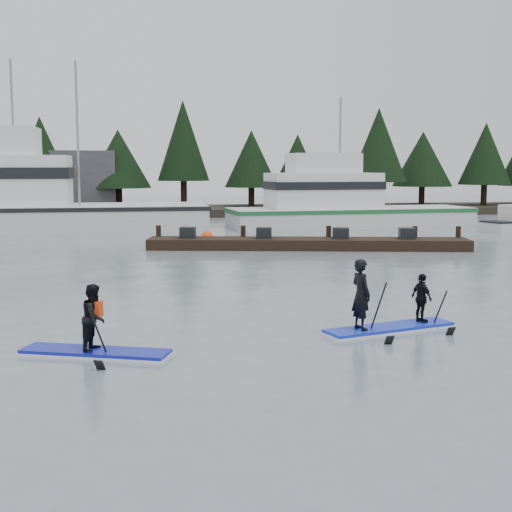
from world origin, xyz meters
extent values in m
plane|color=slate|center=(0.00, 0.00, 0.00)|extent=(160.00, 160.00, 0.00)
cube|color=#2D281E|center=(0.00, 42.00, 0.30)|extent=(70.00, 8.00, 0.60)
cube|color=silver|center=(-9.44, 29.25, 0.14)|extent=(20.31, 5.77, 2.70)
cylinder|color=gray|center=(-10.45, 29.24, 5.71)|extent=(0.14, 0.14, 8.44)
cube|color=silver|center=(9.86, 28.68, 0.11)|extent=(15.55, 5.57, 2.18)
cube|color=white|center=(8.03, 28.53, 2.29)|extent=(7.09, 3.68, 2.18)
cylinder|color=gray|center=(9.10, 28.62, 4.59)|extent=(0.14, 0.14, 6.79)
cube|color=black|center=(4.24, 16.94, 0.24)|extent=(14.65, 4.88, 0.49)
sphere|color=#F1420C|center=(0.09, 21.75, 0.00)|extent=(0.61, 0.61, 0.61)
sphere|color=#F1420C|center=(10.27, 27.51, 0.00)|extent=(0.62, 0.62, 0.62)
cube|color=#111BA5|center=(-4.32, -0.47, 0.06)|extent=(3.03, 1.72, 0.11)
imported|color=black|center=(-4.32, -0.47, 0.77)|extent=(0.69, 0.77, 1.32)
cube|color=#F84214|center=(-4.32, -0.47, 0.93)|extent=(0.35, 0.29, 0.32)
cylinder|color=black|center=(-4.16, -0.77, 0.31)|extent=(0.46, 0.80, 1.51)
cube|color=#152CC4|center=(2.18, 0.60, 0.06)|extent=(3.25, 1.61, 0.11)
imported|color=black|center=(1.41, 0.37, 0.90)|extent=(0.53, 0.66, 1.58)
cylinder|color=black|center=(1.72, 0.23, 0.46)|extent=(0.18, 0.94, 1.61)
imported|color=black|center=(3.04, 0.85, 0.68)|extent=(0.46, 0.72, 1.14)
cylinder|color=black|center=(3.35, 0.71, 0.22)|extent=(0.16, 0.86, 1.45)
camera|label=1|loc=(-3.46, -14.58, 3.69)|focal=50.00mm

